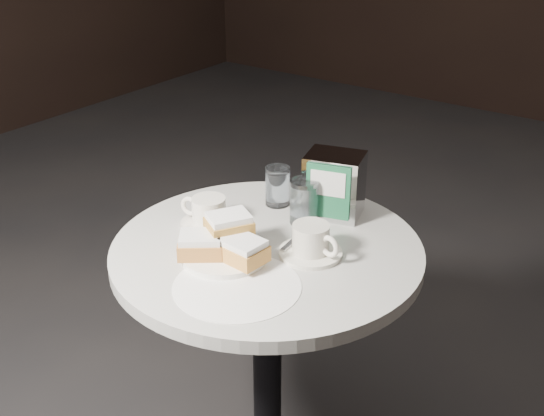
{
  "coord_description": "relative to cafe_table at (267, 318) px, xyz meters",
  "views": [
    {
      "loc": [
        0.79,
        -1.07,
        1.5
      ],
      "look_at": [
        0.0,
        0.02,
        0.83
      ],
      "focal_mm": 45.0,
      "sensor_mm": 36.0,
      "label": 1
    }
  ],
  "objects": [
    {
      "name": "cafe_table",
      "position": [
        0.0,
        0.0,
        0.0
      ],
      "size": [
        0.7,
        0.7,
        0.74
      ],
      "color": "black",
      "rests_on": "ground"
    },
    {
      "name": "sugar_spill",
      "position": [
        0.05,
        -0.17,
        0.2
      ],
      "size": [
        0.28,
        0.28,
        0.0
      ],
      "primitive_type": "cylinder",
      "rotation": [
        0.0,
        0.0,
        0.08
      ],
      "color": "white",
      "rests_on": "cafe_table"
    },
    {
      "name": "beignet_plate",
      "position": [
        -0.04,
        -0.1,
        0.23
      ],
      "size": [
        0.24,
        0.24,
        0.09
      ],
      "rotation": [
        0.0,
        0.0,
        0.33
      ],
      "color": "white",
      "rests_on": "cafe_table"
    },
    {
      "name": "coffee_cup_left",
      "position": [
        -0.17,
        -0.0,
        0.23
      ],
      "size": [
        0.16,
        0.16,
        0.07
      ],
      "rotation": [
        0.0,
        0.0,
        0.18
      ],
      "color": "silver",
      "rests_on": "cafe_table"
    },
    {
      "name": "coffee_cup_right",
      "position": [
        0.1,
        0.02,
        0.23
      ],
      "size": [
        0.16,
        0.16,
        0.07
      ],
      "rotation": [
        0.0,
        0.0,
        -0.16
      ],
      "color": "silver",
      "rests_on": "cafe_table"
    },
    {
      "name": "water_glass_left",
      "position": [
        -0.1,
        0.19,
        0.25
      ],
      "size": [
        0.07,
        0.07,
        0.1
      ],
      "rotation": [
        0.0,
        0.0,
        -0.1
      ],
      "color": "white",
      "rests_on": "cafe_table"
    },
    {
      "name": "water_glass_right",
      "position": [
        0.0,
        0.14,
        0.25
      ],
      "size": [
        0.09,
        0.09,
        0.11
      ],
      "rotation": [
        0.0,
        0.0,
        -0.41
      ],
      "color": "silver",
      "rests_on": "cafe_table"
    },
    {
      "name": "napkin_dispenser",
      "position": [
        0.04,
        0.22,
        0.28
      ],
      "size": [
        0.16,
        0.14,
        0.16
      ],
      "rotation": [
        0.0,
        0.0,
        0.28
      ],
      "color": "silver",
      "rests_on": "cafe_table"
    }
  ]
}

